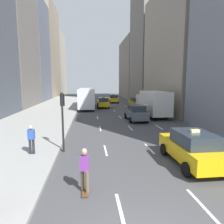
% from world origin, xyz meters
% --- Properties ---
extents(sidewalk_left, '(8.00, 66.00, 0.15)m').
position_xyz_m(sidewalk_left, '(-7.00, 27.00, 0.07)').
color(sidewalk_left, '#9E9E99').
rests_on(sidewalk_left, ground).
extents(lane_markings, '(5.72, 56.00, 0.01)m').
position_xyz_m(lane_markings, '(2.60, 23.00, 0.01)').
color(lane_markings, white).
rests_on(lane_markings, ground).
extents(building_row_left, '(6.00, 87.42, 30.45)m').
position_xyz_m(building_row_left, '(-14.00, 41.23, 13.38)').
color(building_row_left, gray).
rests_on(building_row_left, ground).
extents(building_row_right, '(6.00, 64.67, 35.10)m').
position_xyz_m(building_row_right, '(12.00, 31.82, 12.12)').
color(building_row_right, gray).
rests_on(building_row_right, ground).
extents(taxi_lead, '(2.02, 4.40, 1.87)m').
position_xyz_m(taxi_lead, '(4.00, 38.98, 0.88)').
color(taxi_lead, yellow).
rests_on(taxi_lead, ground).
extents(taxi_second, '(2.02, 4.40, 1.87)m').
position_xyz_m(taxi_second, '(4.00, 5.37, 0.88)').
color(taxi_second, yellow).
rests_on(taxi_second, ground).
extents(taxi_third, '(2.02, 4.40, 1.87)m').
position_xyz_m(taxi_third, '(1.20, 30.22, 0.88)').
color(taxi_third, yellow).
rests_on(taxi_third, ground).
extents(taxi_fourth, '(2.02, 4.40, 1.87)m').
position_xyz_m(taxi_fourth, '(6.80, 29.41, 0.88)').
color(taxi_fourth, yellow).
rests_on(taxi_fourth, ground).
extents(sedan_black_near, '(2.02, 4.47, 1.79)m').
position_xyz_m(sedan_black_near, '(4.00, 17.61, 0.91)').
color(sedan_black_near, '#565B66').
rests_on(sedan_black_near, ground).
extents(city_bus, '(2.80, 11.61, 3.25)m').
position_xyz_m(city_bus, '(-1.61, 30.52, 1.79)').
color(city_bus, silver).
rests_on(city_bus, ground).
extents(box_truck, '(2.58, 8.40, 3.15)m').
position_xyz_m(box_truck, '(6.80, 20.64, 1.71)').
color(box_truck, silver).
rests_on(box_truck, ground).
extents(skateboarder, '(0.36, 0.80, 1.75)m').
position_xyz_m(skateboarder, '(-1.37, 3.24, 0.96)').
color(skateboarder, brown).
rests_on(skateboarder, ground).
extents(pedestrian_mid_block, '(0.36, 0.22, 1.65)m').
position_xyz_m(pedestrian_mid_block, '(-4.43, 7.42, 1.07)').
color(pedestrian_mid_block, '#23232D').
rests_on(pedestrian_mid_block, sidewalk_left).
extents(traffic_light_pole, '(0.24, 0.42, 3.60)m').
position_xyz_m(traffic_light_pole, '(-2.75, 8.11, 2.41)').
color(traffic_light_pole, black).
rests_on(traffic_light_pole, ground).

